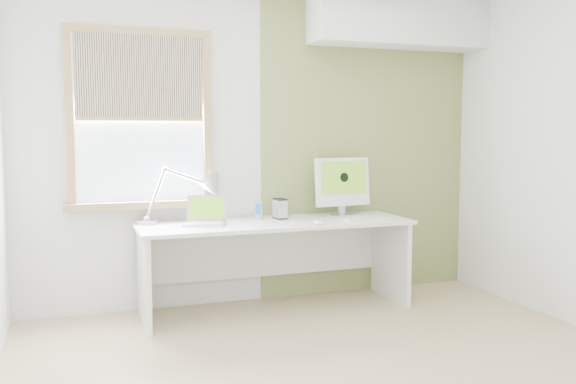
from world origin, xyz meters
name	(u,v)px	position (x,y,z in m)	size (l,w,h in m)	color
room	(348,158)	(0.00, 0.00, 1.30)	(4.04, 3.54, 2.64)	tan
accent_wall	(367,148)	(1.00, 1.74, 1.30)	(2.00, 0.02, 2.60)	olive
soffit	(398,23)	(1.20, 1.57, 2.40)	(1.60, 0.40, 0.42)	white
window	(141,120)	(-1.00, 1.71, 1.54)	(1.20, 0.14, 1.42)	#AF8550
desk	(273,244)	(0.01, 1.44, 0.53)	(2.20, 0.70, 0.73)	white
desk_lamp	(201,192)	(-0.55, 1.65, 0.96)	(0.81, 0.33, 0.45)	#B0B2B5
laptop	(206,217)	(-0.55, 1.42, 0.78)	(0.38, 0.35, 0.22)	#B0B2B5
phone_dock	(258,215)	(-0.09, 1.53, 0.77)	(0.09, 0.09, 0.14)	#B0B2B5
external_drive	(280,209)	(0.09, 1.51, 0.81)	(0.10, 0.14, 0.17)	#B0B2B5
imac	(342,183)	(0.67, 1.54, 1.01)	(0.51, 0.18, 0.50)	#B0B2B5
keyboard	(369,219)	(0.76, 1.21, 0.74)	(0.42, 0.14, 0.02)	white
mouse	(318,223)	(0.28, 1.13, 0.74)	(0.06, 0.09, 0.03)	white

